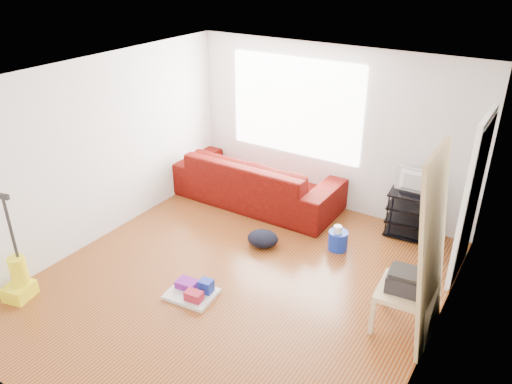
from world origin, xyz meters
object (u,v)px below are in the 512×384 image
Objects in this scene: backpack at (263,246)px; cleaning_tray at (193,291)px; tv_stand at (411,215)px; vacuum at (19,279)px; bucket at (337,249)px; side_table at (406,296)px; sofa at (256,202)px.

cleaning_tray is at bearing -114.82° from backpack.
backpack is (0.12, 1.37, -0.06)m from cleaning_tray.
tv_stand reaches higher than backpack.
cleaning_tray is at bearing -127.94° from tv_stand.
vacuum is (-3.43, -3.80, -0.09)m from tv_stand.
bucket is at bearing 8.78° from backpack.
side_table is (0.52, -1.91, 0.07)m from tv_stand.
sofa is at bearing 106.51° from backpack.
vacuum is at bearing 73.69° from sofa.
sofa is at bearing 59.72° from vacuum.
tv_stand reaches higher than cleaning_tray.
tv_stand is 1.16m from bucket.
tv_stand is 3.23m from cleaning_tray.
bucket is (1.69, -0.59, 0.00)m from sofa.
side_table reaches higher than bucket.
side_table is at bearing -80.16° from tv_stand.
vacuum is (-2.72, -2.95, 0.25)m from bucket.
vacuum reaches higher than backpack.
vacuum is at bearing -132.70° from bucket.
bucket is at bearing 33.34° from vacuum.
tv_stand is (2.40, 0.27, 0.34)m from sofa.
backpack is (0.79, -1.07, 0.00)m from sofa.
backpack is at bearing 165.24° from side_table.
tv_stand is 5.13m from vacuum.
backpack is at bearing -145.49° from tv_stand.
bucket is 0.63× the size of backpack.
tv_stand is 2.60× the size of bucket.
sofa reaches higher than cleaning_tray.
backpack is (-1.61, -1.34, -0.34)m from tv_stand.
tv_stand is 2.13m from backpack.
cleaning_tray is 2.03m from vacuum.
tv_stand is 0.52× the size of vacuum.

